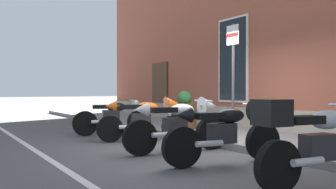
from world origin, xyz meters
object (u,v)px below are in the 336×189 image
motorcycle_white_sport (181,122)px  motorcycle_orange_sport (147,117)px  motorcycle_black_sport (229,129)px  motorcycle_silver_touring (315,141)px  barrel_planter (185,113)px  parking_sign (233,64)px  motorcycle_black_naked (113,117)px

motorcycle_white_sport → motorcycle_orange_sport: bearing=173.7°
motorcycle_black_sport → motorcycle_silver_touring: 1.60m
motorcycle_silver_touring → barrel_planter: 5.48m
parking_sign → motorcycle_orange_sport: bearing=-132.3°
motorcycle_orange_sport → barrel_planter: bearing=112.3°
motorcycle_orange_sport → parking_sign: bearing=47.7°
motorcycle_white_sport → motorcycle_black_sport: size_ratio=1.02×
motorcycle_silver_touring → barrel_planter: motorcycle_silver_touring is taller
motorcycle_white_sport → parking_sign: bearing=101.1°
motorcycle_black_naked → motorcycle_orange_sport: (1.45, 0.19, 0.09)m
motorcycle_orange_sport → barrel_planter: 1.68m
motorcycle_orange_sport → motorcycle_white_sport: motorcycle_white_sport is taller
motorcycle_white_sport → barrel_planter: barrel_planter is taller
motorcycle_silver_touring → barrel_planter: size_ratio=1.91×
motorcycle_black_sport → motorcycle_silver_touring: size_ratio=1.09×
motorcycle_white_sport → motorcycle_black_sport: 1.29m
motorcycle_black_naked → motorcycle_black_sport: bearing=0.6°
parking_sign → barrel_planter: size_ratio=2.46×
motorcycle_silver_touring → parking_sign: (-3.20, 1.71, 1.21)m
motorcycle_black_sport → motorcycle_silver_touring: bearing=-3.3°
motorcycle_black_naked → parking_sign: size_ratio=0.81×
parking_sign → motorcycle_black_sport: bearing=-45.1°
barrel_planter → motorcycle_silver_touring: bearing=-19.1°
motorcycle_white_sport → barrel_planter: (-2.30, 1.74, 0.00)m
motorcycle_silver_touring → barrel_planter: (-5.18, 1.79, 0.00)m
motorcycle_black_naked → motorcycle_black_sport: 4.40m
motorcycle_white_sport → motorcycle_black_sport: (1.29, 0.04, -0.01)m
motorcycle_black_naked → parking_sign: bearing=30.8°
motorcycle_black_sport → parking_sign: 2.59m
motorcycle_silver_touring → motorcycle_black_naked: bearing=179.6°
motorcycle_black_naked → motorcycle_silver_touring: motorcycle_silver_touring is taller
motorcycle_black_sport → barrel_planter: bearing=154.6°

